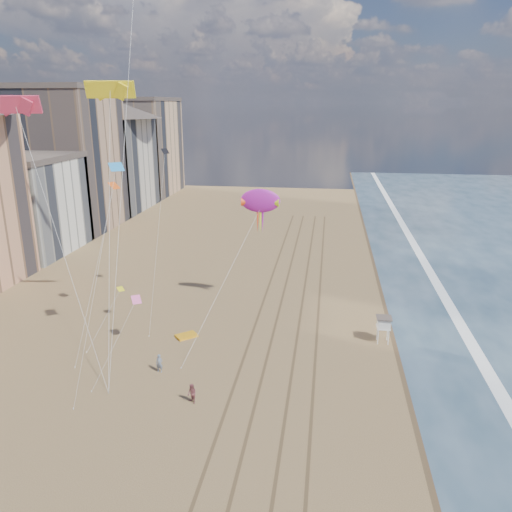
{
  "coord_description": "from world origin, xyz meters",
  "views": [
    {
      "loc": [
        6.81,
        -25.4,
        25.48
      ],
      "look_at": [
        -0.71,
        26.0,
        9.5
      ],
      "focal_mm": 35.0,
      "sensor_mm": 36.0,
      "label": 1
    }
  ],
  "objects_px": {
    "grounded_kite": "(186,336)",
    "kite_flyer_a": "(159,363)",
    "kite_flyer_b": "(192,394)",
    "show_kite": "(260,201)",
    "lifeguard_stand": "(384,323)"
  },
  "relations": [
    {
      "from": "grounded_kite",
      "to": "show_kite",
      "type": "bearing_deg",
      "value": 11.82
    },
    {
      "from": "kite_flyer_a",
      "to": "kite_flyer_b",
      "type": "xyz_separation_m",
      "value": [
        4.59,
        -4.71,
        -0.03
      ]
    },
    {
      "from": "lifeguard_stand",
      "to": "show_kite",
      "type": "xyz_separation_m",
      "value": [
        -14.79,
        7.53,
        11.75
      ]
    },
    {
      "from": "lifeguard_stand",
      "to": "kite_flyer_a",
      "type": "bearing_deg",
      "value": -156.43
    },
    {
      "from": "kite_flyer_a",
      "to": "kite_flyer_b",
      "type": "distance_m",
      "value": 6.58
    },
    {
      "from": "grounded_kite",
      "to": "show_kite",
      "type": "relative_size",
      "value": 0.11
    },
    {
      "from": "grounded_kite",
      "to": "kite_flyer_b",
      "type": "distance_m",
      "value": 13.31
    },
    {
      "from": "grounded_kite",
      "to": "kite_flyer_a",
      "type": "xyz_separation_m",
      "value": [
        -0.45,
        -7.91,
        0.82
      ]
    },
    {
      "from": "kite_flyer_b",
      "to": "show_kite",
      "type": "bearing_deg",
      "value": 124.65
    },
    {
      "from": "show_kite",
      "to": "kite_flyer_b",
      "type": "distance_m",
      "value": 25.82
    },
    {
      "from": "grounded_kite",
      "to": "kite_flyer_b",
      "type": "xyz_separation_m",
      "value": [
        4.14,
        -12.62,
        0.79
      ]
    },
    {
      "from": "kite_flyer_b",
      "to": "kite_flyer_a",
      "type": "bearing_deg",
      "value": 176.72
    },
    {
      "from": "kite_flyer_a",
      "to": "grounded_kite",
      "type": "bearing_deg",
      "value": 89.76
    },
    {
      "from": "show_kite",
      "to": "grounded_kite",
      "type": "bearing_deg",
      "value": -127.28
    },
    {
      "from": "grounded_kite",
      "to": "kite_flyer_a",
      "type": "relative_size",
      "value": 1.21
    }
  ]
}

